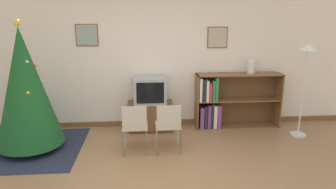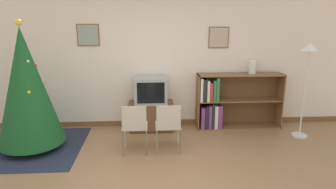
% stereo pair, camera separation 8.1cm
% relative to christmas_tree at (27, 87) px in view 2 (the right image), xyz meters
% --- Properties ---
extents(wall_back, '(8.28, 0.11, 2.70)m').
position_rel_christmas_tree_xyz_m(wall_back, '(1.99, 1.00, 0.31)').
color(wall_back, silver).
rests_on(wall_back, ground_plane).
extents(area_rug, '(1.58, 1.71, 0.01)m').
position_rel_christmas_tree_xyz_m(area_rug, '(-0.00, -0.00, -1.04)').
color(area_rug, '#23283D').
rests_on(area_rug, ground_plane).
extents(christmas_tree, '(1.04, 1.04, 2.08)m').
position_rel_christmas_tree_xyz_m(christmas_tree, '(0.00, 0.00, 0.00)').
color(christmas_tree, maroon).
rests_on(christmas_tree, area_rug).
extents(tv_console, '(0.84, 0.45, 0.54)m').
position_rel_christmas_tree_xyz_m(tv_console, '(1.96, 0.70, -0.77)').
color(tv_console, '#4C311E').
rests_on(tv_console, ground_plane).
extents(television, '(0.60, 0.44, 0.49)m').
position_rel_christmas_tree_xyz_m(television, '(1.96, 0.70, -0.26)').
color(television, '#9E9E99').
rests_on(television, tv_console).
extents(folding_chair_left, '(0.40, 0.40, 0.82)m').
position_rel_christmas_tree_xyz_m(folding_chair_left, '(1.70, -0.31, -0.57)').
color(folding_chair_left, '#BCB29E').
rests_on(folding_chair_left, ground_plane).
extents(folding_chair_right, '(0.40, 0.40, 0.82)m').
position_rel_christmas_tree_xyz_m(folding_chair_right, '(2.23, -0.31, -0.57)').
color(folding_chair_right, '#BCB29E').
rests_on(folding_chair_right, ground_plane).
extents(bookshelf, '(1.64, 0.36, 1.06)m').
position_rel_christmas_tree_xyz_m(bookshelf, '(3.37, 0.76, -0.55)').
color(bookshelf, brown).
rests_on(bookshelf, ground_plane).
extents(vase, '(0.14, 0.14, 0.26)m').
position_rel_christmas_tree_xyz_m(vase, '(3.91, 0.80, 0.15)').
color(vase, silver).
rests_on(vase, bookshelf).
extents(standing_lamp, '(0.28, 0.28, 1.68)m').
position_rel_christmas_tree_xyz_m(standing_lamp, '(4.67, 0.22, 0.25)').
color(standing_lamp, silver).
rests_on(standing_lamp, ground_plane).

